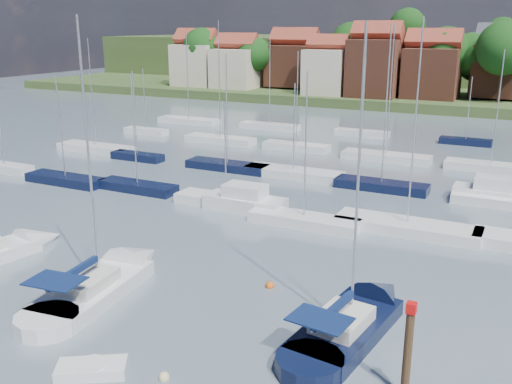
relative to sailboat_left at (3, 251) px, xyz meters
The scene contains 11 objects.
ground 39.45m from the sailboat_left, 67.03° to the left, with size 260.00×260.00×0.00m, color #4F5E6C.
sailboat_left is the anchor object (origin of this frame).
sailboat_centre 9.52m from the sailboat_left, ahead, with size 4.74×12.93×17.11m.
sailboat_navy 24.46m from the sailboat_left, ahead, with size 4.69×12.37×16.69m.
tender 16.90m from the sailboat_left, 27.84° to the right, with size 3.38×2.86×0.67m.
timber_piling 28.13m from the sailboat_left, ahead, with size 0.40×0.40×6.67m.
buoy_c 9.05m from the sailboat_left, 24.97° to the right, with size 0.52×0.52×0.52m, color beige.
buoy_d 19.31m from the sailboat_left, 20.49° to the right, with size 0.50×0.50×0.50m, color beige.
buoy_e 18.73m from the sailboat_left, 11.55° to the left, with size 0.54×0.54×0.54m, color #D85914.
marina_field 35.91m from the sailboat_left, 61.19° to the left, with size 79.62×41.41×15.93m.
far_shore_town 130.25m from the sailboat_left, 82.22° to the left, with size 212.46×90.00×22.27m.
Camera 1 is at (16.18, -20.91, 15.15)m, focal length 40.00 mm.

